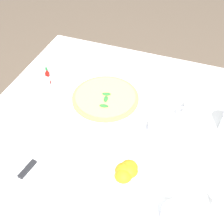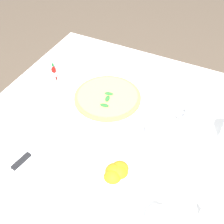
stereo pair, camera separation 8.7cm
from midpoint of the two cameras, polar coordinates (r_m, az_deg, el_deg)
ground_plane at (r=1.72m, az=2.19°, el=-20.11°), size 8.00×8.00×0.00m
dining_table at (r=1.21m, az=2.95°, el=-8.01°), size 1.08×1.08×0.73m
pizza_plate at (r=1.21m, az=1.21°, el=2.38°), size 0.34×0.34×0.02m
pizza at (r=1.20m, az=1.22°, el=2.85°), size 0.27×0.27×0.02m
coffee_cup_near_right at (r=1.17m, az=17.70°, el=-1.12°), size 0.13×0.13×0.06m
coffee_cup_far_right at (r=0.90m, az=11.88°, el=-20.36°), size 0.13×0.13×0.06m
coffee_cup_left_edge at (r=1.07m, az=10.70°, el=-4.40°), size 0.13×0.13×0.07m
napkin_folded at (r=1.05m, az=-12.87°, el=-8.10°), size 0.23×0.15×0.02m
dinner_knife at (r=1.04m, az=-12.88°, el=-7.54°), size 0.20×0.05×0.01m
citrus_bowl at (r=0.96m, az=3.78°, el=-12.11°), size 0.15×0.15×0.07m
hot_sauce_bottle at (r=1.33m, az=-9.30°, el=7.46°), size 0.02×0.02×0.08m
salt_shaker at (r=1.36m, az=-8.97°, el=7.92°), size 0.03×0.03×0.06m
pepper_shaker at (r=1.31m, az=-9.56°, el=6.36°), size 0.03×0.03×0.06m
menu_card at (r=0.93m, az=21.18°, el=-19.75°), size 0.06×0.07×0.06m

